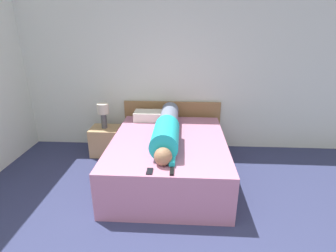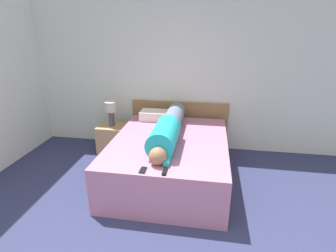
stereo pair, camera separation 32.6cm
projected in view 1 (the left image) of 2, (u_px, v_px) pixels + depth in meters
The scene contains 9 objects.
wall_back at pixel (169, 73), 4.38m from camera, with size 6.14×0.06×2.60m.
bed at pixel (169, 159), 3.66m from camera, with size 1.54×1.92×0.59m.
headboard at pixel (172, 124), 4.63m from camera, with size 1.66×0.04×0.83m.
nightstand at pixel (106, 141), 4.41m from camera, with size 0.47×0.40×0.47m.
table_lamp at pixel (103, 112), 4.23m from camera, with size 0.19×0.19×0.41m.
person_lying at pixel (167, 129), 3.52m from camera, with size 0.33×1.71×0.33m.
pillow_near_headboard at pixel (151, 116), 4.28m from camera, with size 0.54×0.29×0.15m.
tv_remote at pixel (172, 171), 2.75m from camera, with size 0.04×0.15×0.02m.
cell_phone at pixel (150, 171), 2.76m from camera, with size 0.06×0.13×0.01m.
Camera 1 is at (0.23, -0.81, 2.03)m, focal length 28.00 mm.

